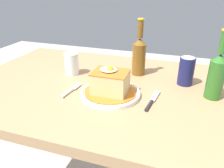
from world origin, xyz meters
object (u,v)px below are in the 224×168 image
at_px(beer_bottle_amber, 139,55).
at_px(drinking_glass, 72,65).
at_px(fork, 70,91).
at_px(knife, 151,102).
at_px(soda_can, 186,71).
at_px(main_plate, 110,93).
at_px(beer_bottle_green, 217,74).

height_order(beer_bottle_amber, drinking_glass, beer_bottle_amber).
height_order(fork, knife, same).
distance_m(fork, knife, 0.33).
distance_m(knife, soda_can, 0.26).
bearing_deg(knife, beer_bottle_amber, 111.56).
bearing_deg(main_plate, drinking_glass, 148.85).
distance_m(main_plate, beer_bottle_amber, 0.27).
relative_size(knife, drinking_glass, 1.58).
xyz_separation_m(beer_bottle_amber, drinking_glass, (-0.31, -0.10, -0.05)).
bearing_deg(beer_bottle_green, drinking_glass, 176.26).
distance_m(main_plate, knife, 0.17).
bearing_deg(knife, main_plate, 173.31).
bearing_deg(beer_bottle_amber, soda_can, -12.76).
bearing_deg(drinking_glass, knife, -22.28).
bearing_deg(main_plate, beer_bottle_amber, 76.99).
xyz_separation_m(soda_can, beer_bottle_green, (0.11, -0.09, 0.04)).
bearing_deg(soda_can, knife, -117.00).
distance_m(soda_can, drinking_glass, 0.53).
bearing_deg(knife, drinking_glass, 157.72).
relative_size(fork, drinking_glass, 1.35).
bearing_deg(drinking_glass, main_plate, -31.15).
xyz_separation_m(knife, soda_can, (0.11, 0.22, 0.06)).
xyz_separation_m(soda_can, drinking_glass, (-0.53, -0.05, -0.02)).
xyz_separation_m(fork, beer_bottle_green, (0.55, 0.14, 0.09)).
xyz_separation_m(beer_bottle_green, beer_bottle_amber, (-0.33, 0.14, 0.00)).
bearing_deg(main_plate, knife, -6.69).
bearing_deg(drinking_glass, beer_bottle_green, -3.74).
height_order(main_plate, drinking_glass, drinking_glass).
xyz_separation_m(knife, beer_bottle_green, (0.22, 0.13, 0.09)).
xyz_separation_m(fork, soda_can, (0.44, 0.23, 0.06)).
bearing_deg(soda_can, beer_bottle_green, -41.04).
xyz_separation_m(main_plate, beer_bottle_green, (0.39, 0.11, 0.09)).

